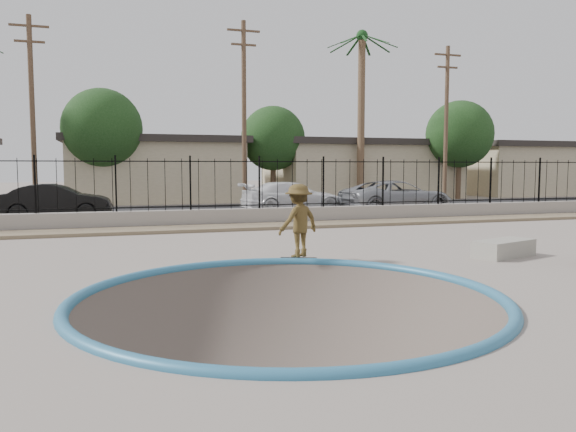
{
  "coord_description": "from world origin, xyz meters",
  "views": [
    {
      "loc": [
        -2.72,
        -9.49,
        2.13
      ],
      "look_at": [
        0.95,
        2.0,
        1.06
      ],
      "focal_mm": 35.0,
      "sensor_mm": 36.0,
      "label": 1
    }
  ],
  "objects_px": {
    "concrete_ledge": "(504,248)",
    "car_d": "(397,196)",
    "car_c": "(292,197)",
    "skater": "(299,225)",
    "skateboard": "(298,258)",
    "car_b": "(56,201)"
  },
  "relations": [
    {
      "from": "concrete_ledge",
      "to": "car_d",
      "type": "xyz_separation_m",
      "value": [
        3.7,
        11.97,
        0.56
      ]
    },
    {
      "from": "car_c",
      "to": "concrete_ledge",
      "type": "bearing_deg",
      "value": 179.79
    },
    {
      "from": "skater",
      "to": "skateboard",
      "type": "bearing_deg",
      "value": 158.16
    },
    {
      "from": "skater",
      "to": "car_b",
      "type": "bearing_deg",
      "value": -85.46
    },
    {
      "from": "skater",
      "to": "skateboard",
      "type": "distance_m",
      "value": 0.76
    },
    {
      "from": "car_b",
      "to": "skater",
      "type": "bearing_deg",
      "value": -149.28
    },
    {
      "from": "car_d",
      "to": "skater",
      "type": "bearing_deg",
      "value": 137.8
    },
    {
      "from": "car_b",
      "to": "car_c",
      "type": "distance_m",
      "value": 10.07
    },
    {
      "from": "skater",
      "to": "car_c",
      "type": "bearing_deg",
      "value": -129.34
    },
    {
      "from": "skateboard",
      "to": "car_d",
      "type": "distance_m",
      "value": 13.97
    },
    {
      "from": "car_b",
      "to": "skateboard",
      "type": "bearing_deg",
      "value": -149.28
    },
    {
      "from": "car_c",
      "to": "car_d",
      "type": "relative_size",
      "value": 0.91
    },
    {
      "from": "car_c",
      "to": "skater",
      "type": "bearing_deg",
      "value": 158.87
    },
    {
      "from": "concrete_ledge",
      "to": "car_d",
      "type": "relative_size",
      "value": 0.31
    },
    {
      "from": "car_c",
      "to": "car_d",
      "type": "height_order",
      "value": "car_d"
    },
    {
      "from": "car_b",
      "to": "car_d",
      "type": "distance_m",
      "value": 14.62
    },
    {
      "from": "concrete_ledge",
      "to": "car_c",
      "type": "distance_m",
      "value": 13.6
    },
    {
      "from": "skater",
      "to": "car_b",
      "type": "xyz_separation_m",
      "value": [
        -6.06,
        12.23,
        -0.09
      ]
    },
    {
      "from": "skateboard",
      "to": "car_d",
      "type": "height_order",
      "value": "car_d"
    },
    {
      "from": "skater",
      "to": "car_d",
      "type": "distance_m",
      "value": 13.95
    },
    {
      "from": "skateboard",
      "to": "car_b",
      "type": "bearing_deg",
      "value": 138.6
    },
    {
      "from": "car_d",
      "to": "car_c",
      "type": "bearing_deg",
      "value": 65.86
    }
  ]
}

